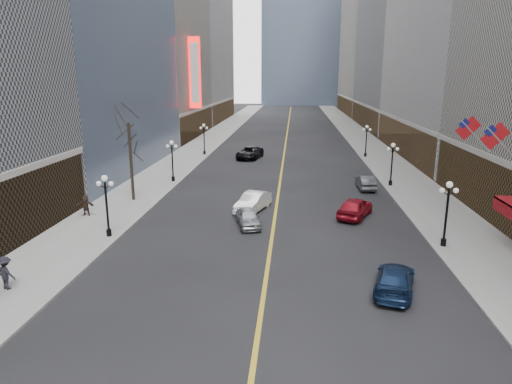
% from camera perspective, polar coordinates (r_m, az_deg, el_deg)
% --- Properties ---
extents(sidewalk_east, '(6.00, 230.00, 0.15)m').
position_cam_1_polar(sidewalk_east, '(72.33, 14.76, 4.77)').
color(sidewalk_east, gray).
rests_on(sidewalk_east, ground).
extents(sidewalk_west, '(6.00, 230.00, 0.15)m').
position_cam_1_polar(sidewalk_west, '(72.89, -7.55, 5.18)').
color(sidewalk_west, gray).
rests_on(sidewalk_west, ground).
extents(lane_line, '(0.25, 200.00, 0.02)m').
position_cam_1_polar(lane_line, '(81.15, 3.73, 6.14)').
color(lane_line, gold).
rests_on(lane_line, ground).
extents(bldg_east_c, '(26.60, 40.60, 48.80)m').
position_cam_1_polar(bldg_east_c, '(110.80, 20.93, 19.99)').
color(bldg_east_c, gray).
rests_on(bldg_east_c, ground).
extents(bldg_east_d, '(26.60, 46.60, 62.80)m').
position_cam_1_polar(bldg_east_d, '(153.29, 16.58, 21.10)').
color(bldg_east_d, '#ADA58F').
rests_on(bldg_east_d, ground).
extents(streetlamp_east_1, '(1.26, 0.44, 4.52)m').
position_cam_1_polar(streetlamp_east_1, '(33.15, 22.79, -1.75)').
color(streetlamp_east_1, black).
rests_on(streetlamp_east_1, sidewalk_east).
extents(streetlamp_east_2, '(1.26, 0.44, 4.52)m').
position_cam_1_polar(streetlamp_east_2, '(50.15, 16.65, 3.89)').
color(streetlamp_east_2, black).
rests_on(streetlamp_east_2, sidewalk_east).
extents(streetlamp_east_3, '(1.26, 0.44, 4.52)m').
position_cam_1_polar(streetlamp_east_3, '(67.67, 13.63, 6.63)').
color(streetlamp_east_3, black).
rests_on(streetlamp_east_3, sidewalk_east).
extents(streetlamp_west_1, '(1.26, 0.44, 4.52)m').
position_cam_1_polar(streetlamp_west_1, '(34.17, -18.22, -0.88)').
color(streetlamp_west_1, black).
rests_on(streetlamp_west_1, sidewalk_west).
extents(streetlamp_west_2, '(1.26, 0.44, 4.52)m').
position_cam_1_polar(streetlamp_west_2, '(50.83, -10.44, 4.38)').
color(streetlamp_west_2, black).
rests_on(streetlamp_west_2, sidewalk_west).
extents(streetlamp_west_3, '(1.26, 0.44, 4.52)m').
position_cam_1_polar(streetlamp_west_3, '(68.17, -6.52, 6.99)').
color(streetlamp_west_3, black).
rests_on(streetlamp_west_3, sidewalk_west).
extents(flag_4, '(2.87, 0.12, 2.87)m').
position_cam_1_polar(flag_4, '(35.41, 27.94, 5.93)').
color(flag_4, '#B2B2B7').
rests_on(flag_4, ground).
extents(flag_5, '(2.87, 0.12, 2.87)m').
position_cam_1_polar(flag_5, '(40.03, 25.20, 7.01)').
color(flag_5, '#B2B2B7').
rests_on(flag_5, ground).
extents(theatre_marquee, '(2.00, 0.55, 12.00)m').
position_cam_1_polar(theatre_marquee, '(82.18, -7.64, 14.54)').
color(theatre_marquee, red).
rests_on(theatre_marquee, ground).
extents(tree_west_far, '(3.60, 3.60, 7.92)m').
position_cam_1_polar(tree_west_far, '(43.32, -15.57, 6.89)').
color(tree_west_far, '#2D231C').
rests_on(tree_west_far, sidewalk_west).
extents(car_nb_near, '(2.62, 4.36, 1.39)m').
position_cam_1_polar(car_nb_near, '(35.71, -1.00, -3.20)').
color(car_nb_near, '#96999C').
rests_on(car_nb_near, ground).
extents(car_nb_mid, '(3.12, 5.13, 1.60)m').
position_cam_1_polar(car_nb_mid, '(39.72, -0.39, -1.24)').
color(car_nb_mid, white).
rests_on(car_nb_mid, ground).
extents(car_nb_far, '(3.89, 6.50, 1.69)m').
position_cam_1_polar(car_nb_far, '(65.24, -0.80, 4.93)').
color(car_nb_far, black).
rests_on(car_nb_far, ground).
extents(car_sb_near, '(3.21, 5.23, 1.41)m').
position_cam_1_polar(car_sb_near, '(26.31, 16.97, -10.39)').
color(car_sb_near, '#132547').
rests_on(car_sb_near, ground).
extents(car_sb_mid, '(3.81, 5.32, 1.68)m').
position_cam_1_polar(car_sb_mid, '(38.80, 12.30, -1.88)').
color(car_sb_mid, maroon).
rests_on(car_sb_mid, ground).
extents(car_sb_far, '(1.70, 4.43, 1.44)m').
position_cam_1_polar(car_sb_far, '(48.77, 13.56, 1.19)').
color(car_sb_far, '#424649').
rests_on(car_sb_far, ground).
extents(ped_west_walk, '(1.30, 0.84, 1.86)m').
position_cam_1_polar(ped_west_walk, '(28.47, -28.80, -8.86)').
color(ped_west_walk, black).
rests_on(ped_west_walk, sidewalk_west).
extents(ped_west_far, '(1.62, 0.50, 1.73)m').
position_cam_1_polar(ped_west_far, '(40.42, -20.52, -1.57)').
color(ped_west_far, '#34251C').
rests_on(ped_west_far, sidewalk_west).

